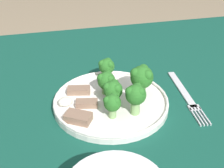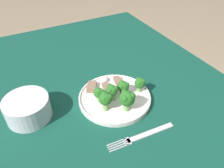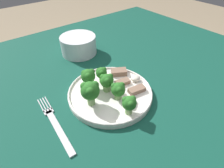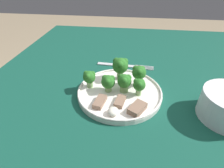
% 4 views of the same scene
% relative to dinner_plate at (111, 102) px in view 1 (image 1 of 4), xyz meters
% --- Properties ---
extents(table, '(1.28, 1.00, 0.77)m').
position_rel_dinner_plate_xyz_m(table, '(0.02, 0.06, -0.11)').
color(table, '#114738').
rests_on(table, ground_plane).
extents(dinner_plate, '(0.24, 0.24, 0.02)m').
position_rel_dinner_plate_xyz_m(dinner_plate, '(0.00, 0.00, 0.00)').
color(dinner_plate, white).
rests_on(dinner_plate, table).
extents(fork, '(0.03, 0.21, 0.00)m').
position_rel_dinner_plate_xyz_m(fork, '(-0.17, 0.00, -0.01)').
color(fork, silver).
rests_on(fork, table).
extents(broccoli_floret_near_rim_left, '(0.04, 0.04, 0.05)m').
position_rel_dinner_plate_xyz_m(broccoli_floret_near_rim_left, '(0.00, -0.03, 0.03)').
color(broccoli_floret_near_rim_left, '#7FA866').
rests_on(broccoli_floret_near_rim_left, dinner_plate).
extents(broccoli_floret_center_left, '(0.03, 0.03, 0.05)m').
position_rel_dinner_plate_xyz_m(broccoli_floret_center_left, '(0.01, 0.05, 0.04)').
color(broccoli_floret_center_left, '#7FA866').
rests_on(broccoli_floret_center_left, dinner_plate).
extents(broccoli_floret_back_left, '(0.05, 0.05, 0.07)m').
position_rel_dinner_plate_xyz_m(broccoli_floret_back_left, '(-0.07, -0.01, 0.05)').
color(broccoli_floret_back_left, '#7FA866').
rests_on(broccoli_floret_back_left, dinner_plate).
extents(broccoli_floret_front_left, '(0.04, 0.04, 0.05)m').
position_rel_dinner_plate_xyz_m(broccoli_floret_front_left, '(-0.00, 0.01, 0.04)').
color(broccoli_floret_front_left, '#7FA866').
rests_on(broccoli_floret_front_left, dinner_plate).
extents(broccoli_floret_center_back, '(0.04, 0.04, 0.06)m').
position_rel_dinner_plate_xyz_m(broccoli_floret_center_back, '(-0.04, 0.05, 0.05)').
color(broccoli_floret_center_back, '#7FA866').
rests_on(broccoli_floret_center_back, dinner_plate).
extents(broccoli_floret_mid_cluster, '(0.04, 0.04, 0.05)m').
position_rel_dinner_plate_xyz_m(broccoli_floret_mid_cluster, '(-0.01, -0.09, 0.04)').
color(broccoli_floret_mid_cluster, '#7FA866').
rests_on(broccoli_floret_mid_cluster, dinner_plate).
extents(meat_slice_front_slice, '(0.05, 0.03, 0.01)m').
position_rel_dinner_plate_xyz_m(meat_slice_front_slice, '(0.06, -0.05, 0.01)').
color(meat_slice_front_slice, '#846651').
rests_on(meat_slice_front_slice, dinner_plate).
extents(meat_slice_middle_slice, '(0.06, 0.05, 0.02)m').
position_rel_dinner_plate_xyz_m(meat_slice_middle_slice, '(0.07, 0.05, 0.01)').
color(meat_slice_middle_slice, '#846651').
rests_on(meat_slice_middle_slice, dinner_plate).
extents(meat_slice_rear_slice, '(0.05, 0.03, 0.01)m').
position_rel_dinner_plate_xyz_m(meat_slice_rear_slice, '(0.05, 0.01, 0.01)').
color(meat_slice_rear_slice, '#846651').
rests_on(meat_slice_rear_slice, dinner_plate).
extents(sauce_dollop, '(0.03, 0.03, 0.02)m').
position_rel_dinner_plate_xyz_m(sauce_dollop, '(0.09, -0.01, 0.01)').
color(sauce_dollop, silver).
rests_on(sauce_dollop, dinner_plate).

